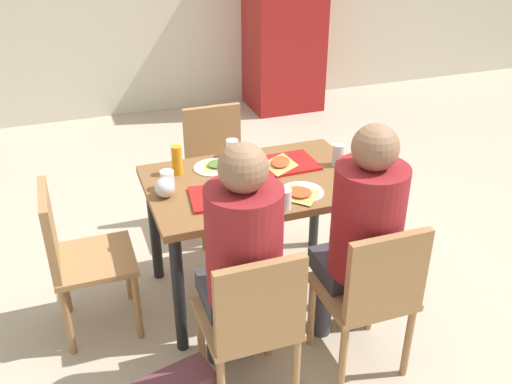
# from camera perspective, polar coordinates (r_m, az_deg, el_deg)

# --- Properties ---
(ground_plane) EXTENTS (10.00, 10.00, 0.02)m
(ground_plane) POSITION_cam_1_polar(r_m,az_deg,el_deg) (3.40, 0.00, -9.81)
(ground_plane) COLOR #B7A893
(main_table) EXTENTS (1.14, 0.76, 0.72)m
(main_table) POSITION_cam_1_polar(r_m,az_deg,el_deg) (3.04, 0.00, -0.46)
(main_table) COLOR brown
(main_table) RESTS_ON ground_plane
(chair_near_left) EXTENTS (0.40, 0.40, 0.83)m
(chair_near_left) POSITION_cam_1_polar(r_m,az_deg,el_deg) (2.45, -0.32, -12.58)
(chair_near_left) COLOR #9E7247
(chair_near_left) RESTS_ON ground_plane
(chair_near_right) EXTENTS (0.40, 0.40, 0.83)m
(chair_near_right) POSITION_cam_1_polar(r_m,az_deg,el_deg) (2.65, 11.53, -9.63)
(chair_near_right) COLOR #9E7247
(chair_near_right) RESTS_ON ground_plane
(chair_far_side) EXTENTS (0.40, 0.40, 0.83)m
(chair_far_side) POSITION_cam_1_polar(r_m,az_deg,el_deg) (3.76, -3.89, 3.03)
(chair_far_side) COLOR #9E7247
(chair_far_side) RESTS_ON ground_plane
(chair_left_end) EXTENTS (0.40, 0.40, 0.83)m
(chair_left_end) POSITION_cam_1_polar(r_m,az_deg,el_deg) (2.98, -17.61, -5.72)
(chair_left_end) COLOR #9E7247
(chair_left_end) RESTS_ON ground_plane
(person_in_red) EXTENTS (0.32, 0.42, 1.24)m
(person_in_red) POSITION_cam_1_polar(r_m,az_deg,el_deg) (2.41, -1.44, -6.09)
(person_in_red) COLOR #383842
(person_in_red) RESTS_ON ground_plane
(person_in_brown_jacket) EXTENTS (0.32, 0.42, 1.24)m
(person_in_brown_jacket) POSITION_cam_1_polar(r_m,az_deg,el_deg) (2.61, 10.53, -3.62)
(person_in_brown_jacket) COLOR #383842
(person_in_brown_jacket) RESTS_ON ground_plane
(tray_red_near) EXTENTS (0.39, 0.30, 0.02)m
(tray_red_near) POSITION_cam_1_polar(r_m,az_deg,el_deg) (2.83, -2.91, -0.43)
(tray_red_near) COLOR red
(tray_red_near) RESTS_ON main_table
(tray_red_far) EXTENTS (0.37, 0.27, 0.02)m
(tray_red_far) POSITION_cam_1_polar(r_m,az_deg,el_deg) (3.15, 2.73, 2.79)
(tray_red_far) COLOR red
(tray_red_far) RESTS_ON main_table
(paper_plate_center) EXTENTS (0.22, 0.22, 0.01)m
(paper_plate_center) POSITION_cam_1_polar(r_m,az_deg,el_deg) (3.13, -4.23, 2.44)
(paper_plate_center) COLOR white
(paper_plate_center) RESTS_ON main_table
(paper_plate_near_edge) EXTENTS (0.22, 0.22, 0.01)m
(paper_plate_near_edge) POSITION_cam_1_polar(r_m,az_deg,el_deg) (2.88, 4.59, 0.00)
(paper_plate_near_edge) COLOR white
(paper_plate_near_edge) RESTS_ON main_table
(pizza_slice_a) EXTENTS (0.22, 0.22, 0.02)m
(pizza_slice_a) POSITION_cam_1_polar(r_m,az_deg,el_deg) (2.82, -3.15, -0.12)
(pizza_slice_a) COLOR tan
(pizza_slice_a) RESTS_ON tray_red_near
(pizza_slice_b) EXTENTS (0.23, 0.26, 0.02)m
(pizza_slice_b) POSITION_cam_1_polar(r_m,az_deg,el_deg) (3.13, 2.45, 2.93)
(pizza_slice_b) COLOR tan
(pizza_slice_b) RESTS_ON tray_red_far
(pizza_slice_c) EXTENTS (0.23, 0.22, 0.02)m
(pizza_slice_c) POSITION_cam_1_polar(r_m,az_deg,el_deg) (3.13, -3.80, 2.76)
(pizza_slice_c) COLOR #DBAD60
(pizza_slice_c) RESTS_ON paper_plate_center
(pizza_slice_d) EXTENTS (0.17, 0.18, 0.02)m
(pizza_slice_d) POSITION_cam_1_polar(r_m,az_deg,el_deg) (2.84, 4.39, -0.11)
(pizza_slice_d) COLOR tan
(pizza_slice_d) RESTS_ON paper_plate_near_edge
(plastic_cup_a) EXTENTS (0.07, 0.07, 0.10)m
(plastic_cup_a) POSITION_cam_1_polar(r_m,az_deg,el_deg) (3.24, -2.38, 4.38)
(plastic_cup_a) COLOR white
(plastic_cup_a) RESTS_ON main_table
(plastic_cup_b) EXTENTS (0.07, 0.07, 0.10)m
(plastic_cup_b) POSITION_cam_1_polar(r_m,az_deg,el_deg) (2.72, 2.83, -0.70)
(plastic_cup_b) COLOR white
(plastic_cup_b) RESTS_ON main_table
(plastic_cup_c) EXTENTS (0.07, 0.07, 0.10)m
(plastic_cup_c) POSITION_cam_1_polar(r_m,az_deg,el_deg) (2.92, -8.82, 1.18)
(plastic_cup_c) COLOR white
(plastic_cup_c) RESTS_ON main_table
(soda_can) EXTENTS (0.07, 0.07, 0.12)m
(soda_can) POSITION_cam_1_polar(r_m,az_deg,el_deg) (3.16, 8.19, 3.67)
(soda_can) COLOR #B7BCC6
(soda_can) RESTS_ON main_table
(condiment_bottle) EXTENTS (0.06, 0.06, 0.16)m
(condiment_bottle) POSITION_cam_1_polar(r_m,az_deg,el_deg) (3.06, -7.88, 3.16)
(condiment_bottle) COLOR orange
(condiment_bottle) RESTS_ON main_table
(foil_bundle) EXTENTS (0.10, 0.10, 0.10)m
(foil_bundle) POSITION_cam_1_polar(r_m,az_deg,el_deg) (2.85, -9.07, 0.43)
(foil_bundle) COLOR silver
(foil_bundle) RESTS_ON main_table
(drink_fridge) EXTENTS (0.70, 0.60, 1.90)m
(drink_fridge) POSITION_cam_1_polar(r_m,az_deg,el_deg) (5.90, 2.84, 17.32)
(drink_fridge) COLOR maroon
(drink_fridge) RESTS_ON ground_plane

